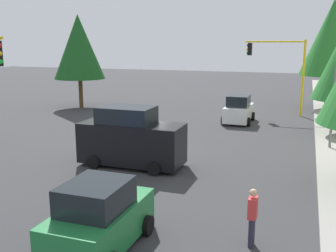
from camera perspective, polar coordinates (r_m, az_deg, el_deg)
ground_plane at (r=20.53m, az=-3.79°, el=-4.00°), size 120.00×120.00×0.00m
traffic_signal_far_left at (r=32.21m, az=15.90°, el=8.86°), size 0.36×4.59×5.86m
tree_roadside_far at (r=36.15m, az=22.62°, el=11.70°), size 4.99×4.99×9.16m
tree_opposite_side at (r=35.52m, az=-12.79°, el=11.09°), size 4.38×4.38×8.02m
delivery_van_black at (r=18.30m, az=-5.36°, el=-1.85°), size 2.22×4.80×2.77m
car_green at (r=11.32m, az=-9.91°, el=-13.00°), size 3.63×2.11×1.98m
car_white at (r=28.72m, az=10.17°, el=2.28°), size 3.62×1.99×1.98m
pedestrian_crossing at (r=11.50m, az=12.11°, el=-12.59°), size 0.40×0.24×1.70m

